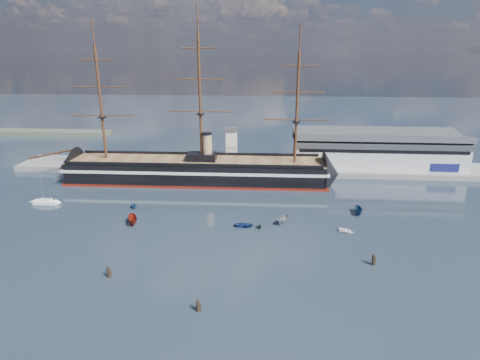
{
  "coord_description": "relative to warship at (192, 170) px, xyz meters",
  "views": [
    {
      "loc": [
        17.06,
        -72.94,
        44.11
      ],
      "look_at": [
        9.01,
        35.0,
        9.0
      ],
      "focal_mm": 30.0,
      "sensor_mm": 36.0,
      "label": 1
    }
  ],
  "objects": [
    {
      "name": "ground",
      "position": [
        9.88,
        -20.0,
        -4.04
      ],
      "size": [
        600.0,
        600.0,
        0.0
      ],
      "primitive_type": "plane",
      "color": "#242C39",
      "rests_on": "ground"
    },
    {
      "name": "piling_near_left",
      "position": [
        -5.09,
        -63.5,
        -4.04
      ],
      "size": [
        0.64,
        0.64,
        2.95
      ],
      "primitive_type": "cylinder",
      "color": "black",
      "rests_on": "ground"
    },
    {
      "name": "motorboat_g",
      "position": [
        24.85,
        -37.5,
        -4.04
      ],
      "size": [
        4.3,
        2.61,
        1.47
      ],
      "primitive_type": "imported",
      "rotation": [
        0.0,
        0.0,
        0.23
      ],
      "color": "#1E4333",
      "rests_on": "ground"
    },
    {
      "name": "piling_far_right",
      "position": [
        49.85,
        -54.46,
        -4.04
      ],
      "size": [
        0.64,
        0.64,
        3.12
      ],
      "primitive_type": "cylinder",
      "color": "black",
      "rests_on": "ground"
    },
    {
      "name": "motorboat_e",
      "position": [
        47.14,
        -38.5,
        -4.04
      ],
      "size": [
        2.52,
        2.84,
        1.28
      ],
      "primitive_type": "imported",
      "rotation": [
        0.0,
        0.0,
        0.93
      ],
      "color": "white",
      "rests_on": "ground"
    },
    {
      "name": "warehouse",
      "position": [
        67.88,
        20.0,
        3.95
      ],
      "size": [
        63.0,
        21.0,
        11.6
      ],
      "color": "#B7BABC",
      "rests_on": "ground"
    },
    {
      "name": "warship",
      "position": [
        0.0,
        0.0,
        0.0
      ],
      "size": [
        112.98,
        17.39,
        53.94
      ],
      "rotation": [
        0.0,
        0.0,
        0.01
      ],
      "color": "black",
      "rests_on": "ground"
    },
    {
      "name": "motorboat_d",
      "position": [
        -12.4,
        -26.24,
        -4.04
      ],
      "size": [
        5.93,
        4.68,
        2.0
      ],
      "primitive_type": "imported",
      "rotation": [
        0.0,
        0.0,
        0.5
      ],
      "color": "#2A4C81",
      "rests_on": "ground"
    },
    {
      "name": "quay",
      "position": [
        19.88,
        16.0,
        -4.04
      ],
      "size": [
        180.0,
        18.0,
        2.0
      ],
      "primitive_type": "cube",
      "color": "slate",
      "rests_on": "ground"
    },
    {
      "name": "quay_tower",
      "position": [
        12.88,
        13.0,
        5.72
      ],
      "size": [
        5.0,
        5.0,
        15.0
      ],
      "color": "silver",
      "rests_on": "ground"
    },
    {
      "name": "motorboat_f",
      "position": [
        52.55,
        -26.08,
        -4.04
      ],
      "size": [
        6.11,
        2.38,
        2.42
      ],
      "primitive_type": "imported",
      "rotation": [
        0.0,
        0.0,
        -0.03
      ],
      "color": "navy",
      "rests_on": "ground"
    },
    {
      "name": "motorboat_c",
      "position": [
        31.01,
        -34.01,
        -4.04
      ],
      "size": [
        6.0,
        4.57,
        2.28
      ],
      "primitive_type": "imported",
      "rotation": [
        0.0,
        0.0,
        -0.5
      ],
      "color": "gray",
      "rests_on": "ground"
    },
    {
      "name": "motorboat_b",
      "position": [
        20.86,
        -36.99,
        -4.04
      ],
      "size": [
        1.33,
        3.09,
        1.43
      ],
      "primitive_type": "imported",
      "rotation": [
        0.0,
        0.0,
        1.54
      ],
      "color": "navy",
      "rests_on": "ground"
    },
    {
      "name": "motorboat_a",
      "position": [
        -8.74,
        -37.49,
        -4.04
      ],
      "size": [
        7.36,
        4.99,
        2.77
      ],
      "primitive_type": "imported",
      "rotation": [
        0.0,
        0.0,
        0.39
      ],
      "color": "maroon",
      "rests_on": "ground"
    },
    {
      "name": "sailboat",
      "position": [
        -39.84,
        -25.08,
        -3.29
      ],
      "size": [
        7.37,
        2.38,
        11.68
      ],
      "rotation": [
        0.0,
        0.0,
        -0.03
      ],
      "color": "white",
      "rests_on": "ground"
    },
    {
      "name": "piling_near_mid",
      "position": [
        15.0,
        -73.18,
        -4.04
      ],
      "size": [
        0.64,
        0.64,
        2.82
      ],
      "primitive_type": "cylinder",
      "color": "black",
      "rests_on": "ground"
    }
  ]
}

